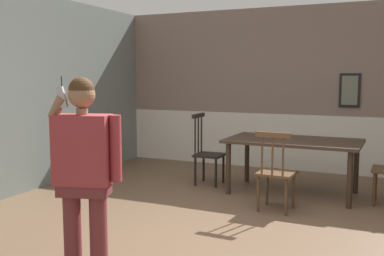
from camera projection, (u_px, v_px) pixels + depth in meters
The scene contains 6 objects.
ground_plane at pixel (233, 237), 4.48m from camera, with size 7.79×7.79×0.00m, color brown.
room_back_partition at pixel (302, 93), 7.54m from camera, with size 6.52×0.17×2.77m.
dining_table at pixel (293, 145), 6.08m from camera, with size 1.80×1.04×0.75m.
chair_near_window at pixel (276, 172), 5.31m from camera, with size 0.44×0.44×0.97m.
chair_by_doorway at pixel (207, 152), 6.64m from camera, with size 0.41×0.41×1.05m.
person_figure at pixel (84, 165), 3.48m from camera, with size 0.56×0.35×1.61m.
Camera 1 is at (1.39, -4.12, 1.61)m, focal length 41.85 mm.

